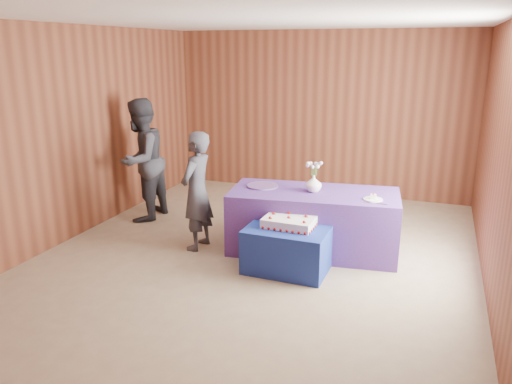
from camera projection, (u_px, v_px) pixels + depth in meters
The scene contains 13 objects.
ground at pixel (258, 256), 6.01m from camera, with size 6.00×6.00×0.00m, color gray.
room_shell at pixel (258, 105), 5.50m from camera, with size 5.04×6.04×2.72m.
cake_table at pixel (288, 248), 5.58m from camera, with size 0.90×0.70×0.50m, color navy.
serving_table at pixel (313, 221), 6.07m from camera, with size 2.00×0.90×0.75m, color #4E338D.
sheet_cake at pixel (289, 222), 5.52m from camera, with size 0.59×0.42×0.13m.
vase at pixel (313, 183), 5.95m from camera, with size 0.19×0.19×0.20m, color white.
flower_spray at pixel (314, 164), 5.88m from camera, with size 0.21×0.21×0.16m.
platter at pixel (263, 186), 6.19m from camera, with size 0.39×0.39×0.02m, color #694992.
plate at pixel (373, 199), 5.65m from camera, with size 0.22×0.22×0.01m, color white.
cake_slice at pixel (373, 196), 5.64m from camera, with size 0.06×0.06×0.07m.
knife at pixel (375, 203), 5.51m from camera, with size 0.26×0.02×0.00m, color silver.
guest_left at pixel (197, 191), 6.06m from camera, with size 0.53×0.35×1.46m, color #383842.
guest_right at pixel (141, 160), 7.09m from camera, with size 0.85×0.66×1.74m, color #31323B.
Camera 1 is at (1.90, -5.22, 2.41)m, focal length 35.00 mm.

